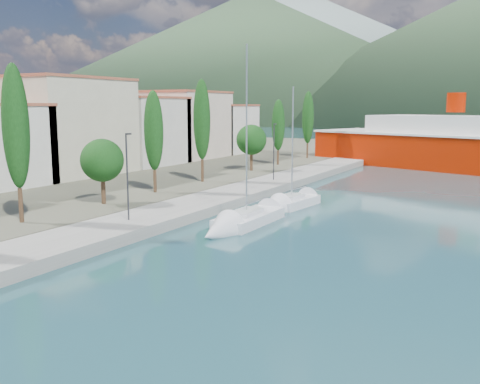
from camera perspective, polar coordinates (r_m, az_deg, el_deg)
The scene contains 8 objects.
ground at distance 135.43m, azimuth 22.29°, elevation 4.79°, with size 1400.00×1400.00×0.00m, color #224D55.
quay at distance 47.88m, azimuth -2.50°, elevation -0.83°, with size 5.00×88.00×0.80m, color gray.
land_strip at distance 80.69m, azimuth -22.26°, elevation 2.53°, with size 70.00×148.00×0.70m, color #565644.
town_buildings at distance 69.93m, azimuth -14.12°, elevation 6.31°, with size 9.20×69.20×11.30m.
tree_row at distance 55.49m, azimuth -5.04°, elevation 6.17°, with size 3.76×63.75×10.88m.
lamp_posts at distance 38.65m, azimuth -10.87°, elevation 2.13°, with size 0.15×44.80×6.06m.
sailboat_near at distance 37.95m, azimuth -0.68°, elevation -3.58°, with size 2.59×9.75×14.02m.
sailboat_mid at distance 45.52m, azimuth 4.57°, elevation -1.49°, with size 3.27×7.90×11.29m.
Camera 1 is at (15.58, -14.25, 8.70)m, focal length 40.00 mm.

